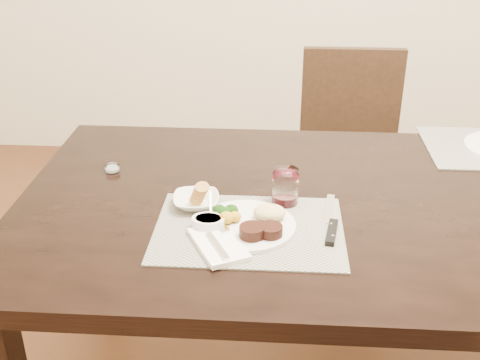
# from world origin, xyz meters

# --- Properties ---
(dining_table) EXTENTS (2.00, 1.00, 0.75)m
(dining_table) POSITION_xyz_m (0.00, 0.00, 0.67)
(dining_table) COLOR black
(dining_table) RESTS_ON ground
(chair_far) EXTENTS (0.42, 0.42, 0.90)m
(chair_far) POSITION_xyz_m (0.00, 0.93, 0.50)
(chair_far) COLOR black
(chair_far) RESTS_ON ground
(placemat_near) EXTENTS (0.46, 0.34, 0.00)m
(placemat_near) POSITION_xyz_m (-0.37, -0.16, 0.75)
(placemat_near) COLOR gray
(placemat_near) RESTS_ON dining_table
(dinner_plate) EXTENTS (0.24, 0.24, 0.04)m
(dinner_plate) POSITION_xyz_m (-0.37, -0.16, 0.77)
(dinner_plate) COLOR silver
(dinner_plate) RESTS_ON placemat_near
(napkin_fork) EXTENTS (0.16, 0.20, 0.02)m
(napkin_fork) POSITION_xyz_m (-0.44, -0.24, 0.76)
(napkin_fork) COLOR white
(napkin_fork) RESTS_ON placemat_near
(steak_knife) EXTENTS (0.04, 0.26, 0.01)m
(steak_knife) POSITION_xyz_m (-0.17, -0.14, 0.76)
(steak_knife) COLOR silver
(steak_knife) RESTS_ON placemat_near
(cracker_bowl) EXTENTS (0.13, 0.13, 0.05)m
(cracker_bowl) POSITION_xyz_m (-0.51, -0.06, 0.77)
(cracker_bowl) COLOR silver
(cracker_bowl) RESTS_ON placemat_near
(sauce_ramekin) EXTENTS (0.08, 0.12, 0.06)m
(sauce_ramekin) POSITION_xyz_m (-0.47, -0.17, 0.77)
(sauce_ramekin) COLOR silver
(sauce_ramekin) RESTS_ON placemat_near
(wine_glass_near) EXTENTS (0.07, 0.07, 0.09)m
(wine_glass_near) POSITION_xyz_m (-0.28, -0.02, 0.80)
(wine_glass_near) COLOR silver
(wine_glass_near) RESTS_ON placemat_near
(salt_cellar) EXTENTS (0.04, 0.04, 0.02)m
(salt_cellar) POSITION_xyz_m (-0.79, 0.14, 0.76)
(salt_cellar) COLOR silver
(salt_cellar) RESTS_ON dining_table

